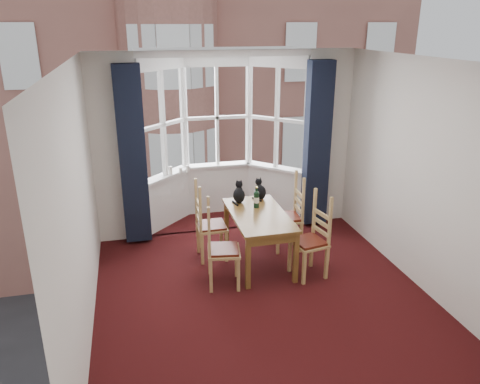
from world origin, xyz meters
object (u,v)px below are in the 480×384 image
object	(u,v)px
chair_right_near	(315,241)
candle_tall	(170,170)
candle_extra	(188,169)
candle_short	(181,170)
chair_left_far	(205,227)
chair_left_near	(217,251)
cat_left	(239,194)
chair_right_far	(292,218)
cat_right	(260,191)
wine_bottle	(256,198)
dining_table	(259,220)

from	to	relation	value
chair_right_near	candle_tall	bearing A→B (deg)	128.54
candle_tall	candle_extra	bearing A→B (deg)	9.98
candle_short	candle_extra	xyz separation A→B (m)	(0.12, 0.02, 0.01)
chair_left_far	candle_extra	bearing A→B (deg)	92.17
chair_left_near	cat_left	world-z (taller)	cat_left
chair_right_far	cat_right	xyz separation A→B (m)	(-0.44, 0.21, 0.38)
cat_right	candle_extra	distance (m)	1.43
chair_left_far	chair_right_far	bearing A→B (deg)	1.45
chair_left_near	candle_extra	bearing A→B (deg)	91.86
wine_bottle	candle_short	world-z (taller)	wine_bottle
chair_left_near	candle_tall	world-z (taller)	candle_tall
dining_table	chair_right_near	size ratio (longest dim) A/B	1.48
dining_table	candle_short	size ratio (longest dim) A/B	14.42
chair_left_near	cat_left	xyz separation A→B (m)	(0.51, 0.93, 0.39)
dining_table	wine_bottle	bearing A→B (deg)	83.22
chair_right_far	chair_left_far	bearing A→B (deg)	-178.55
chair_left_far	candle_short	world-z (taller)	candle_short
chair_right_far	dining_table	bearing A→B (deg)	-151.01
dining_table	candle_tall	bearing A→B (deg)	122.64
chair_left_near	candle_extra	size ratio (longest dim) A/B	8.05
cat_left	candle_extra	size ratio (longest dim) A/B	2.84
chair_right_near	candle_extra	distance (m)	2.57
chair_left_near	chair_right_far	world-z (taller)	same
cat_right	candle_tall	bearing A→B (deg)	138.88
chair_right_far	cat_right	distance (m)	0.62
dining_table	chair_left_far	xyz separation A→B (m)	(-0.69, 0.31, -0.17)
chair_right_far	candle_extra	size ratio (longest dim) A/B	8.05
candle_short	candle_extra	size ratio (longest dim) A/B	0.83
chair_left_far	wine_bottle	world-z (taller)	wine_bottle
chair_left_near	cat_right	bearing A→B (deg)	49.83
dining_table	cat_left	distance (m)	0.55
chair_right_far	chair_left_near	bearing A→B (deg)	-148.48
candle_tall	chair_left_far	bearing A→B (deg)	-75.47
chair_left_far	cat_right	bearing A→B (deg)	15.98
chair_right_near	candle_short	size ratio (longest dim) A/B	9.71
dining_table	chair_left_near	world-z (taller)	chair_left_near
dining_table	wine_bottle	xyz separation A→B (m)	(0.03, 0.23, 0.23)
dining_table	cat_right	xyz separation A→B (m)	(0.17, 0.55, 0.21)
chair_left_far	candle_short	xyz separation A→B (m)	(-0.17, 1.32, 0.45)
cat_right	candle_short	world-z (taller)	cat_right
chair_left_far	cat_left	bearing A→B (deg)	18.39
chair_right_far	candle_tall	xyz separation A→B (m)	(-1.64, 1.26, 0.46)
wine_bottle	cat_left	bearing A→B (deg)	126.14
dining_table	chair_right_far	bearing A→B (deg)	28.99
chair_left_near	candle_tall	size ratio (longest dim) A/B	6.90
chair_left_near	chair_right_near	bearing A→B (deg)	-1.30
chair_left_near	wine_bottle	xyz separation A→B (m)	(0.70, 0.67, 0.40)
chair_right_far	cat_right	bearing A→B (deg)	153.97
chair_left_near	cat_right	size ratio (longest dim) A/B	2.94
wine_bottle	candle_extra	distance (m)	1.62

